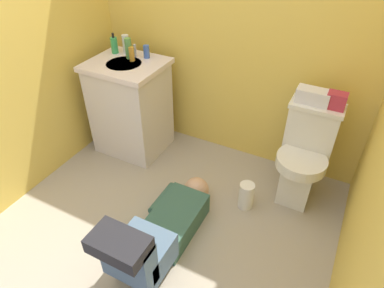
% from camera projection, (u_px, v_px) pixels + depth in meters
% --- Properties ---
extents(ground_plane, '(2.75, 3.13, 0.04)m').
position_uv_depth(ground_plane, '(163.00, 228.00, 2.41)').
color(ground_plane, '#A49986').
extents(wall_back, '(2.41, 0.08, 2.40)m').
position_uv_depth(wall_back, '(234.00, 12.00, 2.46)').
color(wall_back, '#E4BF4D').
rests_on(wall_back, ground_plane).
extents(toilet, '(0.36, 0.46, 0.75)m').
position_uv_depth(toilet, '(304.00, 156.00, 2.45)').
color(toilet, silver).
rests_on(toilet, ground_plane).
extents(vanity_cabinet, '(0.60, 0.52, 0.82)m').
position_uv_depth(vanity_cabinet, '(131.00, 106.00, 2.91)').
color(vanity_cabinet, silver).
rests_on(vanity_cabinet, ground_plane).
extents(faucet, '(0.02, 0.02, 0.10)m').
position_uv_depth(faucet, '(135.00, 50.00, 2.73)').
color(faucet, silver).
rests_on(faucet, vanity_cabinet).
extents(person_plumber, '(0.39, 1.06, 0.52)m').
position_uv_depth(person_plumber, '(159.00, 231.00, 2.14)').
color(person_plumber, '#33594C').
rests_on(person_plumber, ground_plane).
extents(tissue_box, '(0.22, 0.11, 0.10)m').
position_uv_depth(tissue_box, '(313.00, 96.00, 2.27)').
color(tissue_box, silver).
rests_on(tissue_box, toilet).
extents(toiletry_bag, '(0.12, 0.09, 0.11)m').
position_uv_depth(toiletry_bag, '(336.00, 101.00, 2.21)').
color(toiletry_bag, '#B22D3F').
rests_on(toiletry_bag, toilet).
extents(soap_dispenser, '(0.06, 0.06, 0.17)m').
position_uv_depth(soap_dispenser, '(114.00, 45.00, 2.78)').
color(soap_dispenser, '#36A257').
rests_on(soap_dispenser, vanity_cabinet).
extents(bottle_clear, '(0.06, 0.06, 0.15)m').
position_uv_depth(bottle_clear, '(126.00, 44.00, 2.77)').
color(bottle_clear, silver).
rests_on(bottle_clear, vanity_cabinet).
extents(bottle_green, '(0.05, 0.05, 0.16)m').
position_uv_depth(bottle_green, '(128.00, 48.00, 2.68)').
color(bottle_green, '#53964C').
rests_on(bottle_green, vanity_cabinet).
extents(bottle_amber, '(0.04, 0.04, 0.11)m').
position_uv_depth(bottle_amber, '(132.00, 54.00, 2.66)').
color(bottle_amber, '#C4892A').
rests_on(bottle_amber, vanity_cabinet).
extents(bottle_blue, '(0.05, 0.05, 0.10)m').
position_uv_depth(bottle_blue, '(146.00, 52.00, 2.71)').
color(bottle_blue, '#3C60B7').
rests_on(bottle_blue, vanity_cabinet).
extents(paper_towel_roll, '(0.11, 0.11, 0.21)m').
position_uv_depth(paper_towel_roll, '(246.00, 196.00, 2.49)').
color(paper_towel_roll, white).
rests_on(paper_towel_roll, ground_plane).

